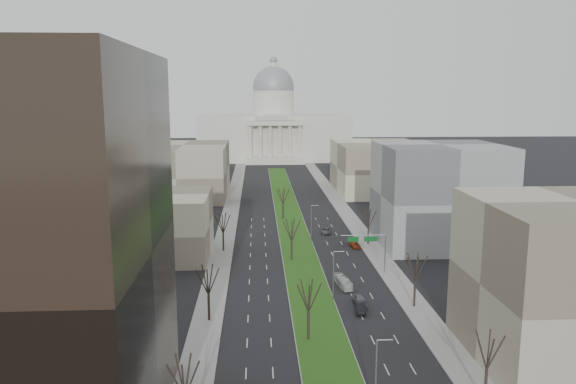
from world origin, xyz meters
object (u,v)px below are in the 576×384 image
object	(u,v)px
box_van	(343,282)
car_red	(355,245)
car_black	(361,308)
car_grey_far	(326,231)
car_grey_near	(360,300)

from	to	relation	value
box_van	car_red	bearing A→B (deg)	67.28
car_black	box_van	xyz separation A→B (m)	(-1.06, 12.36, 0.21)
car_grey_far	car_red	bearing A→B (deg)	-59.94
car_red	car_grey_far	xyz separation A→B (m)	(-5.08, 13.75, 0.02)
car_black	car_red	bearing A→B (deg)	91.35
car_grey_far	box_van	world-z (taller)	box_van
car_black	car_grey_far	bearing A→B (deg)	98.98
box_van	car_grey_near	bearing A→B (deg)	-89.31
car_black	car_grey_near	bearing A→B (deg)	92.51
car_grey_near	car_black	size ratio (longest dim) A/B	1.06
car_grey_near	car_grey_far	distance (m)	49.77
car_black	car_grey_far	xyz separation A→B (m)	(0.71, 52.97, -0.09)
car_grey_far	box_van	size ratio (longest dim) A/B	0.70
car_black	box_van	size ratio (longest dim) A/B	0.67
car_grey_far	box_van	xyz separation A→B (m)	(-1.77, -40.61, 0.29)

